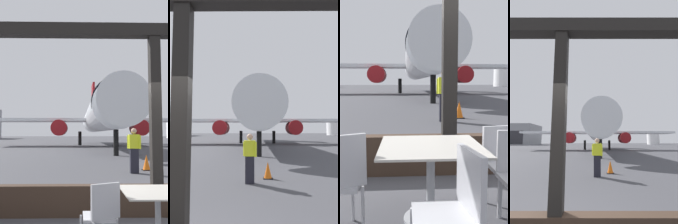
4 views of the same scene
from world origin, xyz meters
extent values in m
plane|color=#424247|center=(0.00, 40.00, 0.00)|extent=(220.00, 220.00, 0.00)
cube|color=#38281E|center=(0.00, 0.00, 0.28)|extent=(7.79, 0.24, 0.57)
cube|color=black|center=(0.00, 0.00, 1.71)|extent=(0.20, 0.20, 3.42)
cube|color=#ADA89E|center=(-0.39, -1.37, 0.73)|extent=(0.96, 0.96, 0.02)
cylinder|color=#9EA0A5|center=(-0.39, -1.37, 0.36)|extent=(0.08, 0.08, 0.72)
cylinder|color=#9EA0A5|center=(-0.39, -1.37, 0.01)|extent=(0.52, 0.52, 0.03)
cube|color=#B2B2B7|center=(-0.39, -2.25, 0.47)|extent=(0.40, 0.40, 0.04)
cube|color=#B2B2B7|center=(-0.22, -2.22, 0.70)|extent=(0.10, 0.40, 0.41)
cylinder|color=#B2B2B7|center=(0.28, -1.38, 0.22)|extent=(0.03, 0.03, 0.44)
cube|color=#B2B2B7|center=(0.44, -1.18, 0.45)|extent=(0.40, 0.40, 0.04)
cube|color=#B2B2B7|center=(0.40, -1.00, 0.66)|extent=(0.40, 0.11, 0.38)
cylinder|color=#B2B2B7|center=(0.30, -1.38, 0.23)|extent=(0.03, 0.03, 0.45)
cylinder|color=#B2B2B7|center=(0.24, -1.04, 0.23)|extent=(0.03, 0.03, 0.45)
cube|color=#B2B2B7|center=(-1.14, -1.72, 0.69)|extent=(0.38, 0.21, 0.43)
cylinder|color=#B2B2B7|center=(-1.14, -1.34, 0.23)|extent=(0.03, 0.03, 0.46)
cylinder|color=#B2B2B7|center=(-0.99, -1.64, 0.23)|extent=(0.03, 0.03, 0.46)
cylinder|color=silver|center=(1.15, 27.95, 3.53)|extent=(3.45, 30.63, 3.45)
cone|color=silver|center=(1.15, 11.33, 3.53)|extent=(3.28, 2.60, 3.28)
cylinder|color=black|center=(1.15, 13.23, 3.68)|extent=(3.52, 0.90, 3.52)
cube|color=silver|center=(-6.33, 29.30, 3.23)|extent=(13.23, 4.20, 0.36)
cube|color=silver|center=(8.62, 29.30, 3.23)|extent=(13.23, 4.20, 0.36)
cylinder|color=maroon|center=(-3.78, 27.90, 2.23)|extent=(1.90, 3.20, 1.90)
cylinder|color=maroon|center=(6.07, 27.90, 2.23)|extent=(1.90, 3.20, 1.90)
cube|color=maroon|center=(1.15, 41.76, 7.65)|extent=(0.36, 4.40, 5.20)
cylinder|color=black|center=(1.15, 13.53, 0.90)|extent=(0.36, 0.36, 1.81)
cylinder|color=black|center=(-1.25, 30.30, 0.90)|extent=(0.44, 0.44, 1.81)
cylinder|color=black|center=(3.55, 30.30, 0.90)|extent=(0.44, 0.44, 1.81)
cube|color=black|center=(0.69, 5.35, 0.47)|extent=(0.32, 0.20, 0.95)
cube|color=yellow|center=(0.69, 5.35, 1.23)|extent=(0.40, 0.22, 0.55)
sphere|color=tan|center=(0.69, 5.35, 1.63)|extent=(0.22, 0.22, 0.22)
cylinder|color=yellow|center=(0.90, 5.22, 1.20)|extent=(0.09, 0.09, 0.52)
cylinder|color=yellow|center=(0.49, 5.48, 1.20)|extent=(0.09, 0.09, 0.52)
cone|color=orange|center=(1.37, 6.15, 0.32)|extent=(0.32, 0.32, 0.64)
cube|color=black|center=(1.37, 6.15, 0.01)|extent=(0.36, 0.36, 0.03)
cylinder|color=white|center=(31.69, 85.13, 2.94)|extent=(6.28, 6.28, 5.89)
camera|label=1|loc=(-1.48, -5.10, 1.53)|focal=42.98mm
camera|label=2|loc=(0.91, -2.72, 1.86)|focal=36.12mm
camera|label=3|loc=(-0.63, -3.91, 1.33)|focal=44.10mm
camera|label=4|loc=(0.55, -2.58, 1.60)|focal=26.40mm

